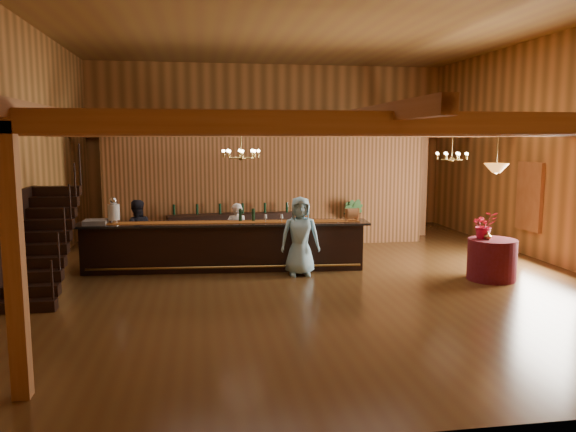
{
  "coord_description": "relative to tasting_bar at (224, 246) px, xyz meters",
  "views": [
    {
      "loc": [
        -2.4,
        -12.14,
        3.0
      ],
      "look_at": [
        -0.43,
        0.32,
        1.27
      ],
      "focal_mm": 35.0,
      "sensor_mm": 36.0,
      "label": 1
    }
  ],
  "objects": [
    {
      "name": "round_table",
      "position": [
        5.63,
        -1.82,
        -0.12
      ],
      "size": [
        1.02,
        1.02,
        0.88
      ],
      "primitive_type": "cylinder",
      "color": "#561423",
      "rests_on": "floor"
    },
    {
      "name": "glass_rack_tray",
      "position": [
        -2.86,
        0.17,
        0.6
      ],
      "size": [
        0.5,
        0.5,
        0.1
      ],
      "primitive_type": "cube",
      "color": "gray",
      "rests_on": "tasting_bar"
    },
    {
      "name": "staircase",
      "position": [
        -3.58,
        -1.39,
        0.44
      ],
      "size": [
        1.0,
        2.8,
        2.0
      ],
      "color": "black",
      "rests_on": "floor"
    },
    {
      "name": "pendant_lamp",
      "position": [
        5.63,
        -1.82,
        1.84
      ],
      "size": [
        0.52,
        0.52,
        0.9
      ],
      "color": "#A58743",
      "rests_on": "beam_grid"
    },
    {
      "name": "window_right_back",
      "position": [
        7.82,
        0.35,
        0.99
      ],
      "size": [
        0.12,
        1.05,
        1.75
      ],
      "primitive_type": "cube",
      "color": "white",
      "rests_on": "wall_right"
    },
    {
      "name": "floor",
      "position": [
        1.87,
        -0.65,
        -0.56
      ],
      "size": [
        14.0,
        14.0,
        0.0
      ],
      "primitive_type": "plane",
      "color": "#4B2D15",
      "rests_on": "ground"
    },
    {
      "name": "bar_bottle_1",
      "position": [
        0.68,
        0.08,
        0.7
      ],
      "size": [
        0.07,
        0.07,
        0.3
      ],
      "primitive_type": "cylinder",
      "color": "black",
      "rests_on": "tasting_bar"
    },
    {
      "name": "table_vase",
      "position": [
        5.49,
        -1.85,
        0.45
      ],
      "size": [
        0.16,
        0.16,
        0.27
      ],
      "primitive_type": "imported",
      "rotation": [
        0.0,
        0.0,
        -0.2
      ],
      "color": "#A58743",
      "rests_on": "round_table"
    },
    {
      "name": "backroom_boxes",
      "position": [
        1.58,
        4.85,
        -0.04
      ],
      "size": [
        4.1,
        0.6,
        1.1
      ],
      "color": "black",
      "rests_on": "floor"
    },
    {
      "name": "guest",
      "position": [
        1.64,
        -0.78,
        0.31
      ],
      "size": [
        0.89,
        0.61,
        1.76
      ],
      "primitive_type": "imported",
      "rotation": [
        0.0,
        0.0,
        -0.06
      ],
      "color": "#8CC3DB",
      "rests_on": "floor"
    },
    {
      "name": "bartender",
      "position": [
        0.33,
        0.64,
        0.18
      ],
      "size": [
        0.56,
        0.38,
        1.48
      ],
      "primitive_type": "imported",
      "rotation": [
        0.0,
        0.0,
        3.09
      ],
      "color": "white",
      "rests_on": "floor"
    },
    {
      "name": "backbar_shelf",
      "position": [
        0.31,
        2.52,
        -0.07
      ],
      "size": [
        3.53,
        1.12,
        0.98
      ],
      "primitive_type": "cube",
      "rotation": [
        0.0,
        0.0,
        0.17
      ],
      "color": "black",
      "rests_on": "floor"
    },
    {
      "name": "raffle_drum",
      "position": [
        2.95,
        -0.28,
        0.72
      ],
      "size": [
        0.34,
        0.24,
        0.3
      ],
      "color": "brown",
      "rests_on": "tasting_bar"
    },
    {
      "name": "beverage_dispenser",
      "position": [
        -2.46,
        0.24,
        0.83
      ],
      "size": [
        0.26,
        0.26,
        0.6
      ],
      "color": "silver",
      "rests_on": "tasting_bar"
    },
    {
      "name": "staff_second",
      "position": [
        -2.04,
        0.81,
        0.23
      ],
      "size": [
        0.84,
        0.69,
        1.58
      ],
      "primitive_type": "imported",
      "rotation": [
        0.0,
        0.0,
        3.27
      ],
      "color": "black",
      "rests_on": "floor"
    },
    {
      "name": "bar_bottle_0",
      "position": [
        0.38,
        0.1,
        0.7
      ],
      "size": [
        0.07,
        0.07,
        0.3
      ],
      "primitive_type": "cylinder",
      "color": "black",
      "rests_on": "tasting_bar"
    },
    {
      "name": "wall_front",
      "position": [
        1.87,
        -7.65,
        2.19
      ],
      "size": [
        12.0,
        0.1,
        5.5
      ],
      "primitive_type": "cube",
      "color": "#B17237",
      "rests_on": "floor"
    },
    {
      "name": "table_flowers",
      "position": [
        5.49,
        -1.7,
        0.61
      ],
      "size": [
        0.58,
        0.52,
        0.59
      ],
      "primitive_type": "imported",
      "rotation": [
        0.0,
        0.0,
        -0.12
      ],
      "color": "red",
      "rests_on": "round_table"
    },
    {
      "name": "beam_grid",
      "position": [
        1.87,
        -0.14,
        2.68
      ],
      "size": [
        11.9,
        13.9,
        0.39
      ],
      "color": "#A0653B",
      "rests_on": "wall_left"
    },
    {
      "name": "tasting_bar",
      "position": [
        0.0,
        0.0,
        0.0
      ],
      "size": [
        6.71,
        1.35,
        1.12
      ],
      "rotation": [
        0.0,
        0.0,
        -0.08
      ],
      "color": "black",
      "rests_on": "floor"
    },
    {
      "name": "ceiling",
      "position": [
        1.87,
        -0.65,
        4.94
      ],
      "size": [
        14.0,
        14.0,
        0.0
      ],
      "primitive_type": "plane",
      "rotation": [
        3.14,
        0.0,
        0.0
      ],
      "color": "olive",
      "rests_on": "wall_back"
    },
    {
      "name": "chandelier_left",
      "position": [
        0.37,
        -0.49,
        2.13
      ],
      "size": [
        0.8,
        0.8,
        0.66
      ],
      "color": "#A58743",
      "rests_on": "beam_grid"
    },
    {
      "name": "wall_right",
      "position": [
        7.87,
        -0.65,
        2.19
      ],
      "size": [
        0.1,
        14.0,
        5.5
      ],
      "primitive_type": "cube",
      "color": "#B17237",
      "rests_on": "floor"
    },
    {
      "name": "wall_left",
      "position": [
        -4.13,
        -0.65,
        2.19
      ],
      "size": [
        0.1,
        14.0,
        5.5
      ],
      "primitive_type": "cube",
      "color": "#B17237",
      "rests_on": "floor"
    },
    {
      "name": "wall_back",
      "position": [
        1.87,
        6.35,
        2.19
      ],
      "size": [
        12.0,
        0.1,
        5.5
      ],
      "primitive_type": "cube",
      "color": "#B17237",
      "rests_on": "floor"
    },
    {
      "name": "partition_wall",
      "position": [
        1.37,
        2.85,
        0.99
      ],
      "size": [
        9.0,
        0.18,
        3.1
      ],
      "primitive_type": "cube",
      "color": "brown",
      "rests_on": "floor"
    },
    {
      "name": "chandelier_right",
      "position": [
        5.73,
        0.51,
        2.03
      ],
      "size": [
        0.8,
        0.8,
        0.76
      ],
      "color": "#A58743",
      "rests_on": "beam_grid"
    },
    {
      "name": "support_posts",
      "position": [
        1.87,
        -1.15,
        1.04
      ],
      "size": [
        9.2,
        10.2,
        3.2
      ],
      "color": "#A0653B",
      "rests_on": "floor"
    },
    {
      "name": "floor_plant",
      "position": [
        3.69,
        2.61,
        0.1
      ],
      "size": [
        0.9,
        0.82,
        1.33
      ],
      "primitive_type": "imported",
      "rotation": [
        0.0,
        0.0,
        -0.38
      ],
      "color": "#2A5426",
      "rests_on": "floor"
    }
  ]
}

